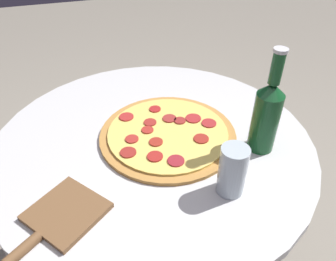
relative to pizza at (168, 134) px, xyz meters
name	(u,v)px	position (x,y,z in m)	size (l,w,h in m)	color
table	(155,191)	(0.00, -0.04, -0.22)	(0.85, 0.85, 0.76)	silver
pizza	(168,134)	(0.00, 0.00, 0.00)	(0.37, 0.37, 0.02)	#B77F3D
beer_bottle	(267,114)	(0.11, 0.22, 0.10)	(0.07, 0.07, 0.27)	#144C23
pizza_paddle	(55,222)	(0.20, -0.30, 0.00)	(0.24, 0.27, 0.02)	brown
drinking_glass	(232,171)	(0.22, 0.08, 0.05)	(0.06, 0.06, 0.12)	#ADBCC6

